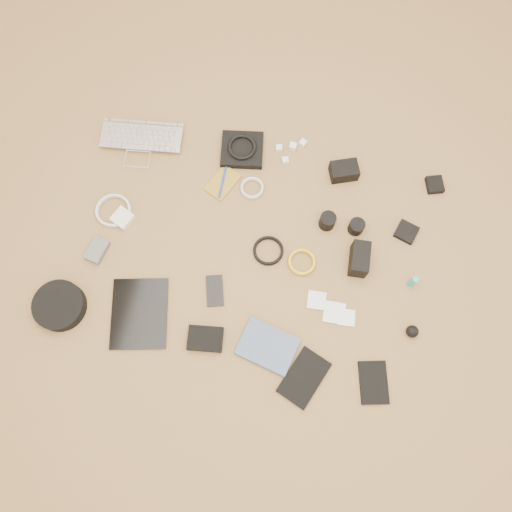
% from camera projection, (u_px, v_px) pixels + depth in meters
% --- Properties ---
extents(room_shell, '(4.04, 4.04, 2.58)m').
position_uv_depth(room_shell, '(238.00, 6.00, 0.80)').
color(room_shell, olive).
rests_on(room_shell, ground).
extents(laptop, '(0.37, 0.28, 0.03)m').
position_uv_depth(laptop, '(140.00, 147.00, 2.11)').
color(laptop, silver).
rests_on(laptop, ground).
extents(headphone_pouch, '(0.20, 0.19, 0.03)m').
position_uv_depth(headphone_pouch, '(242.00, 150.00, 2.11)').
color(headphone_pouch, black).
rests_on(headphone_pouch, ground).
extents(headphones, '(0.16, 0.16, 0.02)m').
position_uv_depth(headphones, '(242.00, 147.00, 2.08)').
color(headphones, black).
rests_on(headphones, headphone_pouch).
extents(charger_a, '(0.03, 0.03, 0.02)m').
position_uv_depth(charger_a, '(279.00, 148.00, 2.11)').
color(charger_a, silver).
rests_on(charger_a, ground).
extents(charger_b, '(0.03, 0.03, 0.03)m').
position_uv_depth(charger_b, '(293.00, 147.00, 2.11)').
color(charger_b, silver).
rests_on(charger_b, ground).
extents(charger_c, '(0.04, 0.04, 0.02)m').
position_uv_depth(charger_c, '(303.00, 143.00, 2.12)').
color(charger_c, silver).
rests_on(charger_c, ground).
extents(charger_d, '(0.03, 0.03, 0.02)m').
position_uv_depth(charger_d, '(285.00, 161.00, 2.09)').
color(charger_d, silver).
rests_on(charger_d, ground).
extents(dslr_camera, '(0.13, 0.11, 0.06)m').
position_uv_depth(dslr_camera, '(344.00, 171.00, 2.06)').
color(dslr_camera, black).
rests_on(dslr_camera, ground).
extents(lens_pouch, '(0.08, 0.09, 0.03)m').
position_uv_depth(lens_pouch, '(435.00, 185.00, 2.06)').
color(lens_pouch, black).
rests_on(lens_pouch, ground).
extents(notebook_olive, '(0.14, 0.17, 0.01)m').
position_uv_depth(notebook_olive, '(223.00, 183.00, 2.07)').
color(notebook_olive, olive).
rests_on(notebook_olive, ground).
extents(pen_blue, '(0.01, 0.14, 0.01)m').
position_uv_depth(pen_blue, '(223.00, 182.00, 2.07)').
color(pen_blue, '#1535AD').
rests_on(pen_blue, notebook_olive).
extents(cable_white_a, '(0.11, 0.11, 0.01)m').
position_uv_depth(cable_white_a, '(252.00, 189.00, 2.06)').
color(cable_white_a, silver).
rests_on(cable_white_a, ground).
extents(lens_a, '(0.07, 0.07, 0.07)m').
position_uv_depth(lens_a, '(327.00, 221.00, 1.99)').
color(lens_a, black).
rests_on(lens_a, ground).
extents(lens_b, '(0.08, 0.08, 0.06)m').
position_uv_depth(lens_b, '(356.00, 227.00, 1.99)').
color(lens_b, black).
rests_on(lens_b, ground).
extents(card_reader, '(0.10, 0.10, 0.02)m').
position_uv_depth(card_reader, '(406.00, 232.00, 2.00)').
color(card_reader, black).
rests_on(card_reader, ground).
extents(power_brick, '(0.10, 0.10, 0.03)m').
position_uv_depth(power_brick, '(123.00, 218.00, 2.01)').
color(power_brick, silver).
rests_on(power_brick, ground).
extents(cable_white_b, '(0.16, 0.16, 0.01)m').
position_uv_depth(cable_white_b, '(114.00, 211.00, 2.03)').
color(cable_white_b, silver).
rests_on(cable_white_b, ground).
extents(cable_black, '(0.16, 0.16, 0.01)m').
position_uv_depth(cable_black, '(268.00, 251.00, 1.98)').
color(cable_black, black).
rests_on(cable_black, ground).
extents(cable_yellow, '(0.13, 0.13, 0.01)m').
position_uv_depth(cable_yellow, '(302.00, 262.00, 1.97)').
color(cable_yellow, gold).
rests_on(cable_yellow, ground).
extents(flash, '(0.07, 0.13, 0.09)m').
position_uv_depth(flash, '(359.00, 259.00, 1.93)').
color(flash, black).
rests_on(flash, ground).
extents(lens_cleaner, '(0.03, 0.03, 0.08)m').
position_uv_depth(lens_cleaner, '(413.00, 282.00, 1.91)').
color(lens_cleaner, '#1AABA7').
rests_on(lens_cleaner, ground).
extents(battery_charger, '(0.08, 0.11, 0.03)m').
position_uv_depth(battery_charger, '(97.00, 251.00, 1.97)').
color(battery_charger, '#545459').
rests_on(battery_charger, ground).
extents(tablet, '(0.27, 0.31, 0.01)m').
position_uv_depth(tablet, '(140.00, 313.00, 1.90)').
color(tablet, black).
rests_on(tablet, ground).
extents(phone, '(0.10, 0.14, 0.01)m').
position_uv_depth(phone, '(215.00, 291.00, 1.93)').
color(phone, black).
rests_on(phone, ground).
extents(filter_case_left, '(0.07, 0.07, 0.01)m').
position_uv_depth(filter_case_left, '(317.00, 300.00, 1.92)').
color(filter_case_left, silver).
rests_on(filter_case_left, ground).
extents(filter_case_mid, '(0.09, 0.09, 0.01)m').
position_uv_depth(filter_case_mid, '(334.00, 313.00, 1.91)').
color(filter_case_mid, silver).
rests_on(filter_case_mid, ground).
extents(filter_case_right, '(0.07, 0.07, 0.01)m').
position_uv_depth(filter_case_right, '(346.00, 318.00, 1.90)').
color(filter_case_right, silver).
rests_on(filter_case_right, ground).
extents(air_blower, '(0.05, 0.05, 0.05)m').
position_uv_depth(air_blower, '(412.00, 331.00, 1.87)').
color(air_blower, black).
rests_on(air_blower, ground).
extents(headphone_case, '(0.20, 0.20, 0.05)m').
position_uv_depth(headphone_case, '(60.00, 306.00, 1.89)').
color(headphone_case, black).
rests_on(headphone_case, ground).
extents(drive_case, '(0.14, 0.11, 0.03)m').
position_uv_depth(drive_case, '(205.00, 339.00, 1.87)').
color(drive_case, black).
rests_on(drive_case, ground).
extents(paperback, '(0.23, 0.20, 0.02)m').
position_uv_depth(paperback, '(259.00, 366.00, 1.84)').
color(paperback, '#465976').
rests_on(paperback, ground).
extents(notebook_black_a, '(0.19, 0.23, 0.01)m').
position_uv_depth(notebook_black_a, '(304.00, 377.00, 1.83)').
color(notebook_black_a, black).
rests_on(notebook_black_a, ground).
extents(notebook_black_b, '(0.14, 0.18, 0.01)m').
position_uv_depth(notebook_black_b, '(373.00, 383.00, 1.83)').
color(notebook_black_b, black).
rests_on(notebook_black_b, ground).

